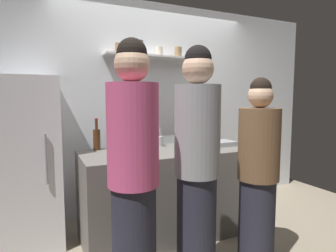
# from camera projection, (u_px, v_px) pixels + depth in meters

# --- Properties ---
(ground_plane) EXTENTS (5.28, 5.28, 0.00)m
(ground_plane) POSITION_uv_depth(u_px,v_px,m) (205.00, 251.00, 2.68)
(ground_plane) COLOR gray
(back_wall_assembly) EXTENTS (4.80, 0.32, 2.60)m
(back_wall_assembly) POSITION_uv_depth(u_px,v_px,m) (154.00, 107.00, 3.68)
(back_wall_assembly) COLOR white
(back_wall_assembly) RESTS_ON ground
(refrigerator) EXTENTS (0.62, 0.69, 1.63)m
(refrigerator) POSITION_uv_depth(u_px,v_px,m) (26.00, 162.00, 2.75)
(refrigerator) COLOR white
(refrigerator) RESTS_ON ground
(counter) EXTENTS (1.76, 0.76, 0.89)m
(counter) POSITION_uv_depth(u_px,v_px,m) (168.00, 192.00, 2.99)
(counter) COLOR #66605B
(counter) RESTS_ON ground
(baking_pan) EXTENTS (0.34, 0.24, 0.05)m
(baking_pan) POSITION_uv_depth(u_px,v_px,m) (219.00, 143.00, 3.22)
(baking_pan) COLOR gray
(baking_pan) RESTS_ON counter
(utensil_holder) EXTENTS (0.10, 0.10, 0.22)m
(utensil_holder) POSITION_uv_depth(u_px,v_px,m) (159.00, 141.00, 3.17)
(utensil_holder) COLOR #B2B2B7
(utensil_holder) RESTS_ON counter
(wine_bottle_amber_glass) EXTENTS (0.07, 0.07, 0.33)m
(wine_bottle_amber_glass) POSITION_uv_depth(u_px,v_px,m) (97.00, 138.00, 2.94)
(wine_bottle_amber_glass) COLOR #472814
(wine_bottle_amber_glass) RESTS_ON counter
(wine_bottle_green_glass) EXTENTS (0.08, 0.08, 0.31)m
(wine_bottle_green_glass) POSITION_uv_depth(u_px,v_px,m) (126.00, 138.00, 3.03)
(wine_bottle_green_glass) COLOR #19471E
(wine_bottle_green_glass) RESTS_ON counter
(water_bottle_plastic) EXTENTS (0.08, 0.08, 0.23)m
(water_bottle_plastic) POSITION_uv_depth(u_px,v_px,m) (178.00, 144.00, 2.72)
(water_bottle_plastic) COLOR silver
(water_bottle_plastic) RESTS_ON counter
(person_pink_top) EXTENTS (0.34, 0.34, 1.81)m
(person_pink_top) POSITION_uv_depth(u_px,v_px,m) (133.00, 177.00, 1.89)
(person_pink_top) COLOR #262633
(person_pink_top) RESTS_ON ground
(person_brown_jacket) EXTENTS (0.34, 0.34, 1.60)m
(person_brown_jacket) POSITION_uv_depth(u_px,v_px,m) (258.00, 175.00, 2.39)
(person_brown_jacket) COLOR #262633
(person_brown_jacket) RESTS_ON ground
(person_grey_hoodie) EXTENTS (0.34, 0.34, 1.81)m
(person_grey_hoodie) POSITION_uv_depth(u_px,v_px,m) (197.00, 168.00, 2.13)
(person_grey_hoodie) COLOR #262633
(person_grey_hoodie) RESTS_ON ground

